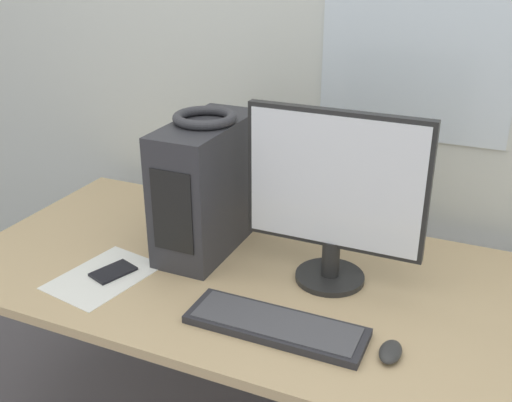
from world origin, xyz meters
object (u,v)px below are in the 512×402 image
headphones (205,118)px  cell_phone (113,272)px  keyboard (277,326)px  mouse (390,352)px  monitor_main (334,193)px  pc_tower (207,186)px

headphones → cell_phone: headphones is taller
keyboard → cell_phone: size_ratio=3.25×
headphones → keyboard: bearing=-42.0°
mouse → cell_phone: (-0.81, 0.05, -0.01)m
monitor_main → mouse: 0.44m
pc_tower → monitor_main: monitor_main is taller
pc_tower → monitor_main: 0.42m
headphones → monitor_main: monitor_main is taller
keyboard → headphones: bearing=138.0°
headphones → cell_phone: size_ratio=1.34×
pc_tower → mouse: bearing=-26.3°
pc_tower → cell_phone: size_ratio=2.95×
monitor_main → keyboard: (-0.05, -0.28, -0.26)m
monitor_main → cell_phone: size_ratio=3.56×
monitor_main → keyboard: bearing=-99.5°
pc_tower → keyboard: pc_tower is taller
monitor_main → cell_phone: bearing=-159.2°
mouse → cell_phone: mouse is taller
headphones → keyboard: headphones is taller
monitor_main → headphones: bearing=173.2°
monitor_main → mouse: monitor_main is taller
pc_tower → cell_phone: 0.37m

